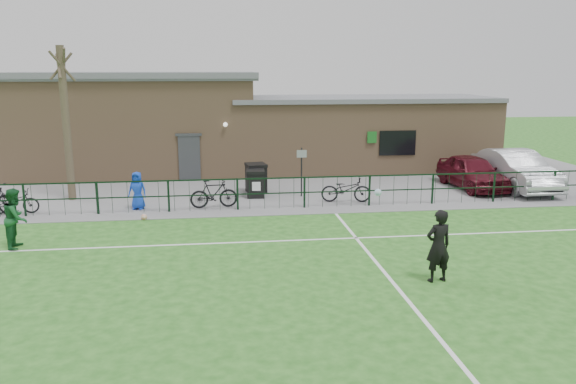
{
  "coord_description": "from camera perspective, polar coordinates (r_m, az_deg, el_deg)",
  "views": [
    {
      "loc": [
        -2.18,
        -12.25,
        5.14
      ],
      "look_at": [
        0.0,
        5.0,
        1.3
      ],
      "focal_mm": 35.0,
      "sensor_mm": 36.0,
      "label": 1
    }
  ],
  "objects": [
    {
      "name": "goalkeeper_kick",
      "position": [
        14.25,
        14.89,
        -5.19
      ],
      "size": [
        1.0,
        3.89,
        1.82
      ],
      "color": "black",
      "rests_on": "ground"
    },
    {
      "name": "pitch_line_perp",
      "position": [
        13.92,
        10.96,
        -9.43
      ],
      "size": [
        0.1,
        16.0,
        0.01
      ],
      "primitive_type": "cube",
      "color": "white",
      "rests_on": "ground"
    },
    {
      "name": "pitch_line_mid",
      "position": [
        17.18,
        0.42,
        -4.94
      ],
      "size": [
        28.0,
        0.1,
        0.01
      ],
      "primitive_type": "cube",
      "color": "white",
      "rests_on": "ground"
    },
    {
      "name": "bicycle_d",
      "position": [
        21.15,
        -7.55,
        -0.18
      ],
      "size": [
        1.81,
        0.67,
        1.06
      ],
      "primitive_type": "imported",
      "rotation": [
        0.0,
        0.0,
        1.67
      ],
      "color": "black",
      "rests_on": "paving_strip"
    },
    {
      "name": "bicycle_c",
      "position": [
        22.37,
        -26.05,
        -0.9
      ],
      "size": [
        1.72,
        0.71,
        0.88
      ],
      "primitive_type": "imported",
      "rotation": [
        0.0,
        0.0,
        1.65
      ],
      "color": "black",
      "rests_on": "paving_strip"
    },
    {
      "name": "wheelie_bin_left",
      "position": [
        22.79,
        -3.31,
        0.77
      ],
      "size": [
        0.73,
        0.82,
        1.03
      ],
      "primitive_type": "cube",
      "rotation": [
        0.0,
        0.0,
        -0.07
      ],
      "color": "black",
      "rests_on": "paving_strip"
    },
    {
      "name": "perimeter_fence",
      "position": [
        20.87,
        -1.03,
        -0.12
      ],
      "size": [
        28.0,
        0.1,
        1.2
      ],
      "primitive_type": "cube",
      "color": "black",
      "rests_on": "ground"
    },
    {
      "name": "paving_strip",
      "position": [
        26.34,
        -2.32,
        1.21
      ],
      "size": [
        34.0,
        13.0,
        0.02
      ],
      "primitive_type": "cube",
      "color": "slate",
      "rests_on": "ground"
    },
    {
      "name": "ball_ground",
      "position": [
        20.07,
        -14.41,
        -2.47
      ],
      "size": [
        0.21,
        0.21,
        0.21
      ],
      "primitive_type": "sphere",
      "color": "white",
      "rests_on": "ground"
    },
    {
      "name": "ground",
      "position": [
        13.46,
        2.71,
        -10.01
      ],
      "size": [
        90.0,
        90.0,
        0.0
      ],
      "primitive_type": "plane",
      "color": "#235D1B",
      "rests_on": "ground"
    },
    {
      "name": "sign_post",
      "position": [
        22.76,
        1.38,
        2.02
      ],
      "size": [
        0.06,
        0.06,
        2.0
      ],
      "primitive_type": "cylinder",
      "rotation": [
        0.0,
        0.0,
        -0.07
      ],
      "color": "black",
      "rests_on": "paving_strip"
    },
    {
      "name": "outfield_player",
      "position": [
        18.15,
        -25.91,
        -2.4
      ],
      "size": [
        0.71,
        0.89,
        1.76
      ],
      "primitive_type": "imported",
      "rotation": [
        0.0,
        0.0,
        1.63
      ],
      "color": "#175227",
      "rests_on": "ground"
    },
    {
      "name": "bare_tree",
      "position": [
        23.58,
        -21.6,
        6.38
      ],
      "size": [
        0.3,
        0.3,
        6.0
      ],
      "primitive_type": "cylinder",
      "color": "#463A2A",
      "rests_on": "ground"
    },
    {
      "name": "bicycle_e",
      "position": [
        21.99,
        5.91,
        0.28
      ],
      "size": [
        2.01,
        0.96,
        1.01
      ],
      "primitive_type": "imported",
      "rotation": [
        0.0,
        0.0,
        1.42
      ],
      "color": "black",
      "rests_on": "paving_strip"
    },
    {
      "name": "car_maroon",
      "position": [
        25.65,
        18.2,
        1.95
      ],
      "size": [
        1.94,
        4.33,
        1.45
      ],
      "primitive_type": "imported",
      "rotation": [
        0.0,
        0.0,
        0.06
      ],
      "color": "#4C0D18",
      "rests_on": "paving_strip"
    },
    {
      "name": "clubhouse",
      "position": [
        28.92,
        -4.62,
        6.62
      ],
      "size": [
        24.25,
        5.4,
        4.96
      ],
      "color": "#A07D59",
      "rests_on": "ground"
    },
    {
      "name": "wheelie_bin_right",
      "position": [
        23.61,
        -3.26,
        1.32
      ],
      "size": [
        0.89,
        0.98,
        1.14
      ],
      "primitive_type": "cube",
      "rotation": [
        0.0,
        0.0,
        0.18
      ],
      "color": "black",
      "rests_on": "paving_strip"
    },
    {
      "name": "spectator_child",
      "position": [
        21.48,
        -15.06,
        0.15
      ],
      "size": [
        0.77,
        0.59,
        1.4
      ],
      "primitive_type": "imported",
      "rotation": [
        0.0,
        0.0,
        -0.23
      ],
      "color": "blue",
      "rests_on": "paving_strip"
    },
    {
      "name": "car_silver",
      "position": [
        26.19,
        22.09,
        2.11
      ],
      "size": [
        1.83,
        5.07,
        1.66
      ],
      "primitive_type": "imported",
      "rotation": [
        0.0,
        0.0,
        0.01
      ],
      "color": "#B7B9BF",
      "rests_on": "paving_strip"
    },
    {
      "name": "pitch_line_touch",
      "position": [
        20.81,
        -0.97,
        -1.84
      ],
      "size": [
        28.0,
        0.1,
        0.01
      ],
      "primitive_type": "cube",
      "color": "white",
      "rests_on": "ground"
    }
  ]
}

